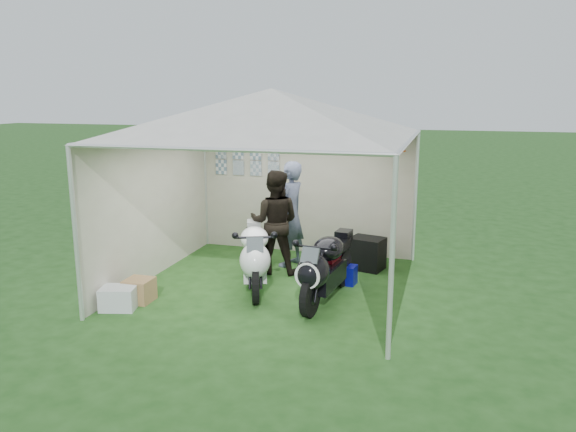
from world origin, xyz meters
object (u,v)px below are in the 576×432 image
object	(u,v)px
person_dark_jacket	(275,222)
person_blue_jacket	(290,214)
crate_0	(119,298)
crate_1	(139,290)
motorcycle_black	(325,266)
paddock_stand	(343,274)
crate_2	(129,296)
equipment_box	(367,253)
canopy_tent	(272,118)
motorcycle_white	(255,255)

from	to	relation	value
person_dark_jacket	person_blue_jacket	distance (m)	0.47
crate_0	crate_1	xyz separation A→B (m)	(0.12, 0.34, 0.01)
motorcycle_black	paddock_stand	bearing A→B (deg)	90.00
person_blue_jacket	crate_2	bearing A→B (deg)	-15.56
person_blue_jacket	crate_0	size ratio (longest dim) A/B	3.85
person_dark_jacket	equipment_box	xyz separation A→B (m)	(1.45, 0.60, -0.59)
equipment_box	crate_2	world-z (taller)	equipment_box
canopy_tent	crate_0	size ratio (longest dim) A/B	12.00
crate_0	crate_2	world-z (taller)	crate_0
motorcycle_black	canopy_tent	bearing A→B (deg)	158.23
motorcycle_white	equipment_box	world-z (taller)	motorcycle_white
motorcycle_black	crate_0	distance (m)	2.90
motorcycle_white	crate_0	distance (m)	2.04
person_dark_jacket	motorcycle_white	bearing A→B (deg)	81.27
motorcycle_white	crate_1	world-z (taller)	motorcycle_white
person_blue_jacket	crate_2	xyz separation A→B (m)	(-1.70, -2.38, -0.81)
motorcycle_black	person_blue_jacket	bearing A→B (deg)	128.50
crate_1	person_dark_jacket	bearing A→B (deg)	51.34
paddock_stand	crate_1	bearing A→B (deg)	-149.34
person_dark_jacket	equipment_box	size ratio (longest dim) A/B	3.14
crate_2	person_blue_jacket	bearing A→B (deg)	54.42
motorcycle_black	crate_1	size ratio (longest dim) A/B	5.21
person_blue_jacket	equipment_box	size ratio (longest dim) A/B	3.32
paddock_stand	equipment_box	distance (m)	0.89
motorcycle_black	crate_0	size ratio (longest dim) A/B	4.12
paddock_stand	person_dark_jacket	world-z (taller)	person_dark_jacket
crate_0	crate_2	bearing A→B (deg)	87.30
crate_0	crate_2	distance (m)	0.25
motorcycle_white	equipment_box	distance (m)	2.13
crate_0	crate_1	world-z (taller)	crate_1
canopy_tent	crate_1	xyz separation A→B (m)	(-1.63, -1.22, -2.41)
crate_0	crate_1	bearing A→B (deg)	70.24
paddock_stand	person_dark_jacket	xyz separation A→B (m)	(-1.20, 0.25, 0.71)
person_dark_jacket	crate_2	world-z (taller)	person_dark_jacket
person_dark_jacket	crate_0	size ratio (longest dim) A/B	3.64
motorcycle_white	person_blue_jacket	distance (m)	1.41
crate_1	motorcycle_white	bearing A→B (deg)	33.14
crate_1	crate_2	xyz separation A→B (m)	(-0.11, -0.09, -0.07)
person_dark_jacket	crate_0	xyz separation A→B (m)	(-1.59, -2.17, -0.70)
crate_0	person_blue_jacket	bearing A→B (deg)	56.83
canopy_tent	motorcycle_white	bearing A→B (deg)	-125.13
motorcycle_white	motorcycle_black	bearing A→B (deg)	-31.62
canopy_tent	person_blue_jacket	distance (m)	1.98
equipment_box	crate_2	distance (m)	3.94
canopy_tent	crate_0	bearing A→B (deg)	-138.40
equipment_box	crate_1	distance (m)	3.80
motorcycle_white	person_dark_jacket	size ratio (longest dim) A/B	1.10
person_dark_jacket	crate_2	distance (m)	2.60
person_dark_jacket	canopy_tent	bearing A→B (deg)	98.46
motorcycle_black	equipment_box	xyz separation A→B (m)	(0.35, 1.73, -0.26)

